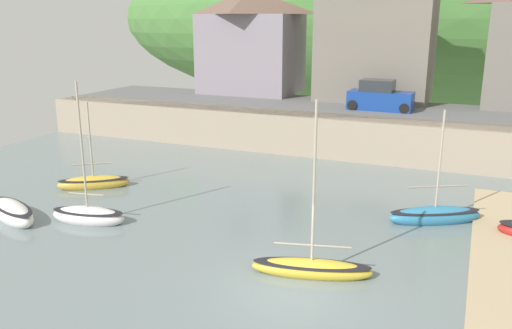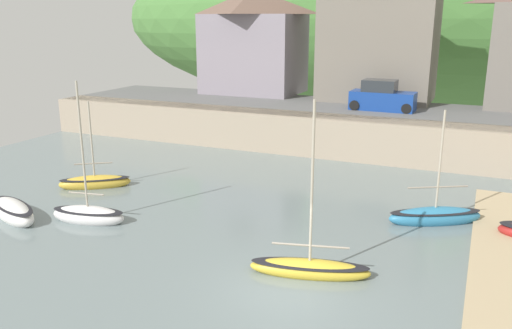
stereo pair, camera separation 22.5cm
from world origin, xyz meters
name	(u,v)px [view 1 (the left image)]	position (x,y,z in m)	size (l,w,h in m)	color
quay_seawall	(389,137)	(0.00, 17.50, 1.36)	(48.00, 9.40, 2.40)	tan
hillside_backdrop	(418,19)	(-3.15, 55.20, 8.17)	(80.00, 44.00, 23.35)	#477938
waterfront_building_left	(251,41)	(-12.34, 25.20, 6.47)	(7.62, 5.81, 8.00)	gray
waterfront_building_centre	(378,21)	(-2.52, 25.20, 8.01)	(8.14, 5.85, 11.05)	slate
rowboat_small_beached	(312,267)	(0.24, 1.39, 0.26)	(4.08, 1.90, 5.94)	gold
dinghy_open_wooden	(435,215)	(3.54, 7.85, 0.29)	(3.90, 2.81, 4.89)	teal
sailboat_tall_mast	(88,215)	(-9.65, 2.21, 0.30)	(3.33, 1.65, 6.01)	white
sailboat_white_hull	(12,212)	(-12.80, 1.24, 0.30)	(3.63, 2.38, 1.00)	white
motorboat_with_cabin	(94,182)	(-12.51, 6.00, 0.27)	(3.40, 2.79, 4.50)	gold
parked_car_near_slipway	(380,97)	(-1.24, 20.70, 3.20)	(4.14, 1.82, 1.95)	navy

